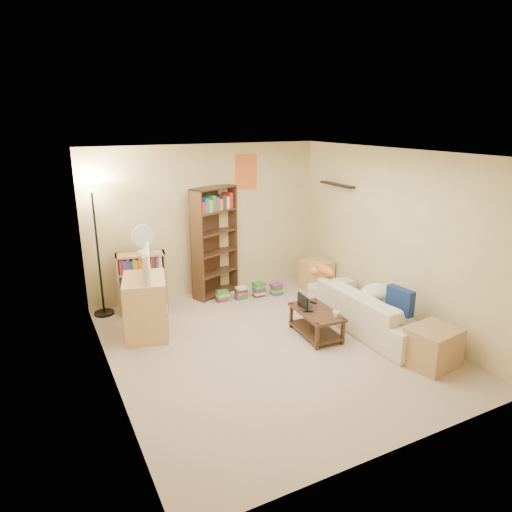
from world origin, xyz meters
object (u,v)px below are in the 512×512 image
sofa (370,309)px  desk_fan (143,239)px  mug (336,314)px  short_bookshelf (142,283)px  television (142,264)px  tv_stand (146,307)px  side_table (317,275)px  tall_bookshelf (215,239)px  laptop (310,306)px  floor_lamp (94,211)px  tabby_cat (324,271)px  end_cabinet (433,347)px  coffee_table (316,320)px

sofa → desk_fan: bearing=52.2°
mug → short_bookshelf: 3.00m
mug → television: bearing=147.8°
tv_stand → side_table: tv_stand is taller
tall_bookshelf → short_bookshelf: (-1.27, -0.16, -0.50)m
laptop → tv_stand: (-2.06, 0.95, 0.03)m
tv_stand → floor_lamp: 1.60m
laptop → short_bookshelf: (-1.91, 1.77, 0.09)m
tabby_cat → side_table: (0.48, 0.88, -0.42)m
side_table → desk_fan: bearing=172.8°
television → floor_lamp: 1.21m
tall_bookshelf → short_bookshelf: size_ratio=1.96×
tabby_cat → end_cabinet: bearing=-81.8°
short_bookshelf → floor_lamp: floor_lamp is taller
television → coffee_table: bearing=-103.5°
mug → desk_fan: desk_fan is taller
end_cabinet → laptop: bearing=119.8°
desk_fan → tv_stand: bearing=-104.7°
tabby_cat → side_table: bearing=61.4°
desk_fan → side_table: (2.89, -0.37, -0.91)m
coffee_table → tall_bookshelf: (-0.65, 2.07, 0.74)m
side_table → tabby_cat: bearing=-118.6°
coffee_table → laptop: (-0.01, 0.14, 0.15)m
tabby_cat → desk_fan: 2.76m
coffee_table → desk_fan: bearing=138.7°
floor_lamp → end_cabinet: bearing=-45.4°
coffee_table → side_table: bearing=59.4°
coffee_table → tall_bookshelf: tall_bookshelf is taller
coffee_table → end_cabinet: size_ratio=1.47×
tall_bookshelf → end_cabinet: (1.46, -3.37, -0.73)m
side_table → short_bookshelf: bearing=172.0°
end_cabinet → desk_fan: bearing=130.3°
tabby_cat → desk_fan: bearing=152.6°
mug → floor_lamp: bearing=138.0°
tall_bookshelf → floor_lamp: floor_lamp is taller
coffee_table → side_table: (1.02, 1.50, 0.03)m
short_bookshelf → desk_fan: desk_fan is taller
laptop → mug: size_ratio=4.07×
coffee_table → desk_fan: size_ratio=1.92×
coffee_table → tv_stand: size_ratio=1.03×
tv_stand → television: 0.62m
tall_bookshelf → mug: bearing=-95.4°
laptop → end_cabinet: 1.67m
mug → tall_bookshelf: 2.54m
laptop → side_table: 1.71m
tabby_cat → floor_lamp: size_ratio=0.23×
laptop → side_table: (1.03, 1.36, -0.13)m
sofa → mug: 0.72m
tv_stand → coffee_table: bearing=-13.5°
floor_lamp → desk_fan: bearing=-17.8°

